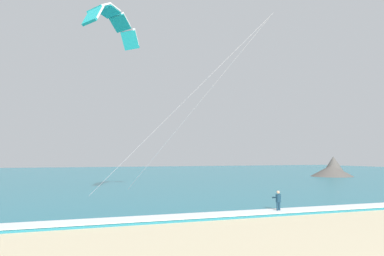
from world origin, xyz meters
TOP-DOWN VIEW (x-y plane):
  - sea at (0.00, 74.77)m, footprint 200.00×120.00m
  - surf_foam at (0.00, 15.77)m, footprint 200.00×2.20m
  - surfboard at (1.14, 15.86)m, footprint 0.71×1.46m
  - kitesurfer at (1.14, 15.88)m, footprint 0.59×0.59m
  - kite_primary at (-10.13, 24.33)m, footprint 14.10×11.48m
  - headland_right at (37.74, 53.07)m, footprint 8.93×8.93m

SIDE VIEW (x-z plane):
  - surfboard at x=1.14m, z-range -0.02..0.07m
  - sea at x=0.00m, z-range 0.00..0.20m
  - surf_foam at x=0.00m, z-range 0.20..0.24m
  - kitesurfer at x=1.14m, z-range 0.10..1.79m
  - headland_right at x=37.74m, z-range -0.62..3.57m
  - kite_primary at x=-10.13m, z-range 8.10..24.31m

